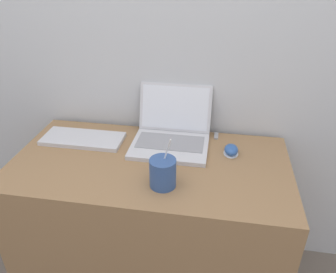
# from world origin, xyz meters

# --- Properties ---
(wall_back) EXTENTS (7.00, 0.04, 2.50)m
(wall_back) POSITION_xyz_m (0.00, 0.66, 1.25)
(wall_back) COLOR silver
(wall_back) RESTS_ON ground_plane
(desk) EXTENTS (1.20, 0.62, 0.76)m
(desk) POSITION_xyz_m (0.00, 0.31, 0.38)
(desk) COLOR #936D47
(desk) RESTS_ON ground_plane
(laptop) EXTENTS (0.35, 0.34, 0.24)m
(laptop) POSITION_xyz_m (0.07, 0.49, 0.81)
(laptop) COLOR silver
(laptop) RESTS_ON desk
(drink_cup) EXTENTS (0.10, 0.10, 0.21)m
(drink_cup) POSITION_xyz_m (0.09, 0.15, 0.82)
(drink_cup) COLOR #33518C
(drink_cup) RESTS_ON desk
(computer_mouse) EXTENTS (0.07, 0.09, 0.04)m
(computer_mouse) POSITION_xyz_m (0.35, 0.43, 0.78)
(computer_mouse) COLOR white
(computer_mouse) RESTS_ON desk
(external_keyboard) EXTENTS (0.38, 0.16, 0.02)m
(external_keyboard) POSITION_xyz_m (-0.35, 0.43, 0.77)
(external_keyboard) COLOR silver
(external_keyboard) RESTS_ON desk
(usb_stick) EXTENTS (0.02, 0.06, 0.01)m
(usb_stick) POSITION_xyz_m (0.28, 0.58, 0.76)
(usb_stick) COLOR #99999E
(usb_stick) RESTS_ON desk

